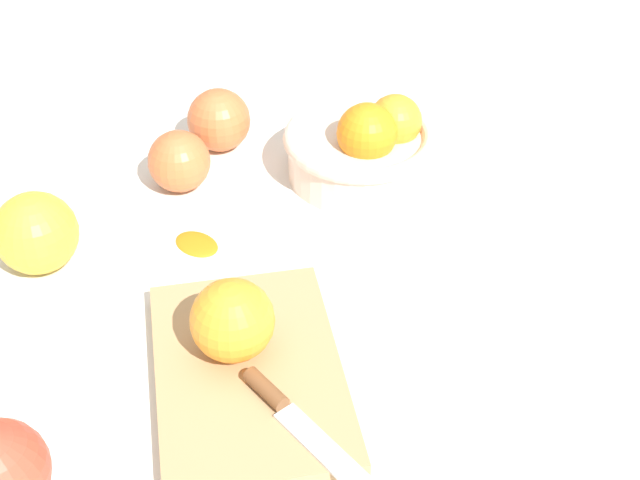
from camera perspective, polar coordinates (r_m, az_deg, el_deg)
The scene contains 9 objects.
ground_plane at distance 0.84m, azimuth -4.35°, elevation -3.24°, with size 2.40×2.40×0.00m, color silver.
bowl at distance 0.97m, azimuth 2.94°, elevation 6.24°, with size 0.17×0.17×0.10m.
cutting_board at distance 0.75m, azimuth -4.39°, elevation -8.91°, with size 0.24×0.16×0.02m, color tan.
orange_on_board at distance 0.73m, azimuth -5.83°, elevation -5.33°, with size 0.07×0.07×0.07m, color orange.
knife at distance 0.70m, azimuth -1.91°, elevation -11.55°, with size 0.13×0.11×0.01m.
apple_front_left at distance 0.97m, azimuth -9.32°, elevation 5.18°, with size 0.07×0.07×0.07m, color #CC6638.
apple_front_left_2 at distance 0.88m, azimuth -18.32°, elevation 0.45°, with size 0.08×0.08×0.08m, color gold.
apple_front_left_3 at distance 1.03m, azimuth -6.72°, elevation 7.91°, with size 0.07×0.07×0.07m, color #CC6638.
citrus_peel at distance 0.90m, azimuth -8.21°, elevation -0.09°, with size 0.05×0.04×0.01m, color orange.
Camera 1 is at (0.63, 0.05, 0.56)m, focal length 48.25 mm.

